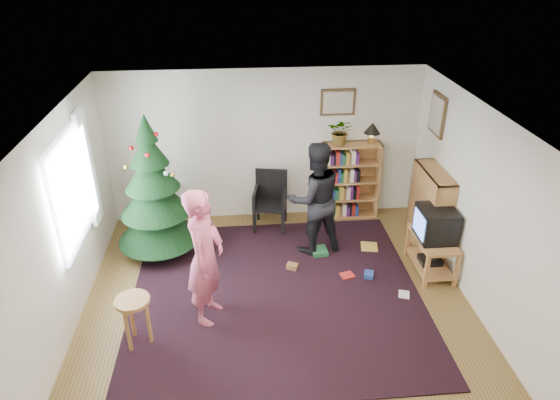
{
  "coord_description": "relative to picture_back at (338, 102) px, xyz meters",
  "views": [
    {
      "loc": [
        -0.43,
        -4.97,
        4.25
      ],
      "look_at": [
        0.1,
        0.92,
        1.1
      ],
      "focal_mm": 32.0,
      "sensor_mm": 36.0,
      "label": 1
    }
  ],
  "objects": [
    {
      "name": "wall_back",
      "position": [
        -1.15,
        0.02,
        -0.7
      ],
      "size": [
        5.0,
        0.02,
        2.5
      ],
      "primitive_type": "cube",
      "color": "silver",
      "rests_on": "floor"
    },
    {
      "name": "person_by_chair",
      "position": [
        -0.5,
        -1.13,
        -1.08
      ],
      "size": [
        0.97,
        0.83,
        1.74
      ],
      "primitive_type": "imported",
      "rotation": [
        0.0,
        0.0,
        3.37
      ],
      "color": "black",
      "rests_on": "rug"
    },
    {
      "name": "table_lamp",
      "position": [
        0.55,
        -0.14,
        -0.42
      ],
      "size": [
        0.26,
        0.26,
        0.35
      ],
      "color": "#A57F33",
      "rests_on": "bookshelf_back"
    },
    {
      "name": "wall_left",
      "position": [
        -3.65,
        -2.48,
        -0.7
      ],
      "size": [
        0.02,
        5.0,
        2.5
      ],
      "primitive_type": "cube",
      "color": "silver",
      "rests_on": "floor"
    },
    {
      "name": "person_standing",
      "position": [
        -2.02,
        -2.52,
        -1.06
      ],
      "size": [
        0.58,
        0.74,
        1.78
      ],
      "primitive_type": "imported",
      "rotation": [
        0.0,
        0.0,
        1.3
      ],
      "color": "#B94A63",
      "rests_on": "rug"
    },
    {
      "name": "ceiling",
      "position": [
        -1.15,
        -2.48,
        0.55
      ],
      "size": [
        5.0,
        5.0,
        0.0
      ],
      "primitive_type": "plane",
      "rotation": [
        3.14,
        0.0,
        0.0
      ],
      "color": "white",
      "rests_on": "wall_back"
    },
    {
      "name": "christmas_tree",
      "position": [
        -2.81,
        -0.99,
        -1.05
      ],
      "size": [
        1.2,
        1.2,
        2.17
      ],
      "rotation": [
        0.0,
        0.0,
        -0.09
      ],
      "color": "#3F2816",
      "rests_on": "rug"
    },
    {
      "name": "window_pane",
      "position": [
        -3.62,
        -1.88,
        -0.45
      ],
      "size": [
        0.04,
        1.2,
        1.4
      ],
      "primitive_type": "cube",
      "color": "silver",
      "rests_on": "wall_left"
    },
    {
      "name": "potted_plant",
      "position": [
        0.05,
        -0.14,
        -0.43
      ],
      "size": [
        0.49,
        0.46,
        0.43
      ],
      "primitive_type": "imported",
      "rotation": [
        0.0,
        0.0,
        -0.4
      ],
      "color": "gray",
      "rests_on": "bookshelf_back"
    },
    {
      "name": "tv_stand",
      "position": [
        1.07,
        -1.82,
        -1.63
      ],
      "size": [
        0.48,
        0.86,
        0.55
      ],
      "color": "#A3713A",
      "rests_on": "floor"
    },
    {
      "name": "floor",
      "position": [
        -1.15,
        -2.48,
        -1.95
      ],
      "size": [
        5.0,
        5.0,
        0.0
      ],
      "primitive_type": "plane",
      "color": "brown",
      "rests_on": "ground"
    },
    {
      "name": "armchair",
      "position": [
        -1.1,
        -0.32,
        -1.45
      ],
      "size": [
        0.59,
        0.6,
        0.94
      ],
      "rotation": [
        0.0,
        0.0,
        -0.18
      ],
      "color": "black",
      "rests_on": "rug"
    },
    {
      "name": "stool",
      "position": [
        -2.83,
        -2.93,
        -1.44
      ],
      "size": [
        0.39,
        0.39,
        0.65
      ],
      "color": "#A3713A",
      "rests_on": "floor"
    },
    {
      "name": "floor_clutter",
      "position": [
        -0.06,
        -1.71,
        -1.91
      ],
      "size": [
        1.62,
        1.37,
        0.08
      ],
      "color": "#A51E19",
      "rests_on": "rug"
    },
    {
      "name": "bookshelf_back",
      "position": [
        0.25,
        -0.14,
        -1.29
      ],
      "size": [
        0.95,
        0.3,
        1.3
      ],
      "color": "#A3713A",
      "rests_on": "floor"
    },
    {
      "name": "picture_right",
      "position": [
        1.33,
        -0.73,
        0.0
      ],
      "size": [
        0.03,
        0.5,
        0.6
      ],
      "color": "#4C3319",
      "rests_on": "wall_right"
    },
    {
      "name": "wall_right",
      "position": [
        1.35,
        -2.48,
        -0.7
      ],
      "size": [
        0.02,
        5.0,
        2.5
      ],
      "primitive_type": "cube",
      "color": "silver",
      "rests_on": "floor"
    },
    {
      "name": "rug",
      "position": [
        -1.15,
        -2.17,
        -1.94
      ],
      "size": [
        3.8,
        3.6,
        0.02
      ],
      "primitive_type": "cube",
      "color": "black",
      "rests_on": "floor"
    },
    {
      "name": "picture_back",
      "position": [
        0.0,
        0.0,
        0.0
      ],
      "size": [
        0.55,
        0.03,
        0.42
      ],
      "color": "#4C3319",
      "rests_on": "wall_back"
    },
    {
      "name": "bookshelf_right",
      "position": [
        1.19,
        -1.28,
        -1.29
      ],
      "size": [
        0.3,
        0.95,
        1.3
      ],
      "rotation": [
        0.0,
        0.0,
        1.57
      ],
      "color": "#A3713A",
      "rests_on": "floor"
    },
    {
      "name": "crt_tv",
      "position": [
        1.07,
        -1.82,
        -1.17
      ],
      "size": [
        0.48,
        0.52,
        0.45
      ],
      "color": "black",
      "rests_on": "tv_stand"
    },
    {
      "name": "curtain",
      "position": [
        -3.58,
        -1.18,
        -0.45
      ],
      "size": [
        0.06,
        0.35,
        1.6
      ],
      "primitive_type": "cube",
      "color": "white",
      "rests_on": "wall_left"
    }
  ]
}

